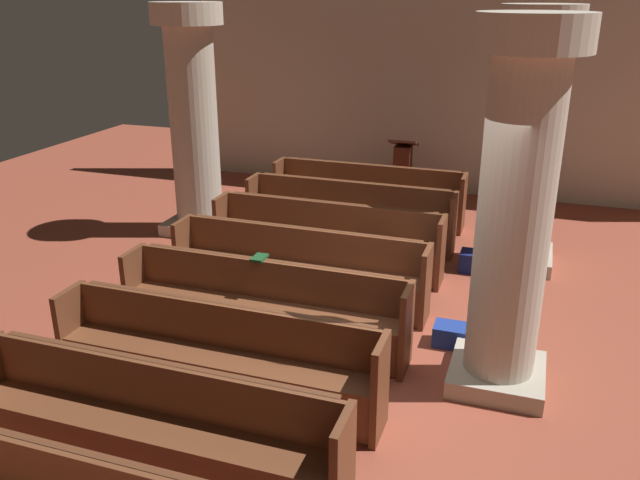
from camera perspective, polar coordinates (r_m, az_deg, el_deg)
ground_plane at (r=6.77m, az=4.91°, el=-9.98°), size 19.20×19.20×0.00m
back_wall at (r=11.88m, az=12.70°, el=14.57°), size 10.00×0.16×4.50m
pew_row_0 at (r=10.41m, az=4.15°, el=4.18°), size 3.04×0.47×0.88m
pew_row_1 at (r=9.46m, az=2.54°, el=2.47°), size 3.04×0.46×0.88m
pew_row_2 at (r=8.52m, az=0.56°, el=0.37°), size 3.04×0.46×0.88m
pew_row_3 at (r=7.61m, az=-1.88°, el=-2.24°), size 3.04×0.47×0.88m
pew_row_4 at (r=6.74m, az=-4.99°, el=-5.52°), size 3.04×0.46×0.88m
pew_row_5 at (r=5.93m, az=-9.05°, el=-9.73°), size 3.04×0.47×0.88m
pew_row_6 at (r=5.19m, az=-14.48°, el=-15.12°), size 3.04×0.46×0.88m
pillar_aisle_side at (r=8.81m, az=17.73°, el=8.55°), size 1.00×1.00×3.32m
pillar_far_side at (r=9.83m, az=-10.93°, el=10.37°), size 1.00×1.00×3.32m
pillar_aisle_rear at (r=5.82m, az=16.61°, el=2.60°), size 0.92×0.92×3.32m
lectern at (r=11.60m, az=7.15°, el=5.71°), size 0.48×0.45×1.08m
hymn_book at (r=6.77m, az=-5.29°, el=-1.54°), size 0.13×0.21×0.03m
kneeler_box_blue at (r=7.03m, az=11.33°, el=-8.09°), size 0.36×0.28×0.22m
kneeler_box_navy at (r=8.84m, az=13.16°, el=-1.82°), size 0.34×0.30×0.26m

